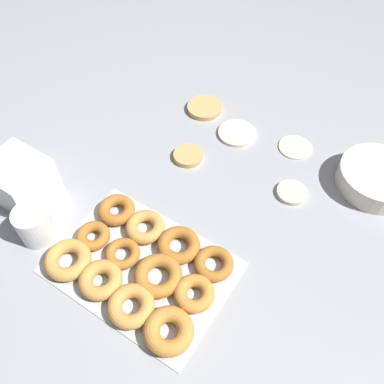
# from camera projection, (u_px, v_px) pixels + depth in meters

# --- Properties ---
(ground_plane) EXTENTS (3.00, 3.00, 0.00)m
(ground_plane) POSITION_uv_depth(u_px,v_px,m) (210.00, 175.00, 1.14)
(ground_plane) COLOR #9EA0A5
(pancake_0) EXTENTS (0.08, 0.08, 0.01)m
(pancake_0) POSITION_uv_depth(u_px,v_px,m) (292.00, 192.00, 1.10)
(pancake_0) COLOR beige
(pancake_0) RESTS_ON ground_plane
(pancake_1) EXTENTS (0.11, 0.11, 0.02)m
(pancake_1) POSITION_uv_depth(u_px,v_px,m) (205.00, 108.00, 1.31)
(pancake_1) COLOR tan
(pancake_1) RESTS_ON ground_plane
(pancake_2) EXTENTS (0.09, 0.09, 0.02)m
(pancake_2) POSITION_uv_depth(u_px,v_px,m) (188.00, 156.00, 1.18)
(pancake_2) COLOR tan
(pancake_2) RESTS_ON ground_plane
(pancake_3) EXTENTS (0.11, 0.11, 0.01)m
(pancake_3) POSITION_uv_depth(u_px,v_px,m) (237.00, 133.00, 1.24)
(pancake_3) COLOR beige
(pancake_3) RESTS_ON ground_plane
(pancake_4) EXTENTS (0.10, 0.10, 0.01)m
(pancake_4) POSITION_uv_depth(u_px,v_px,m) (295.00, 147.00, 1.20)
(pancake_4) COLOR beige
(pancake_4) RESTS_ON ground_plane
(donut_tray) EXTENTS (0.42, 0.30, 0.04)m
(donut_tray) POSITION_uv_depth(u_px,v_px,m) (140.00, 267.00, 0.95)
(donut_tray) COLOR silver
(donut_tray) RESTS_ON ground_plane
(batter_bowl) EXTENTS (0.21, 0.21, 0.06)m
(batter_bowl) POSITION_uv_depth(u_px,v_px,m) (377.00, 178.00, 1.10)
(batter_bowl) COLOR silver
(batter_bowl) RESTS_ON ground_plane
(container_stack) EXTENTS (0.15, 0.14, 0.12)m
(container_stack) POSITION_uv_depth(u_px,v_px,m) (20.00, 180.00, 1.05)
(container_stack) COLOR white
(container_stack) RESTS_ON ground_plane
(paper_cup) EXTENTS (0.09, 0.09, 0.10)m
(paper_cup) POSITION_uv_depth(u_px,v_px,m) (34.00, 225.00, 0.98)
(paper_cup) COLOR white
(paper_cup) RESTS_ON ground_plane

